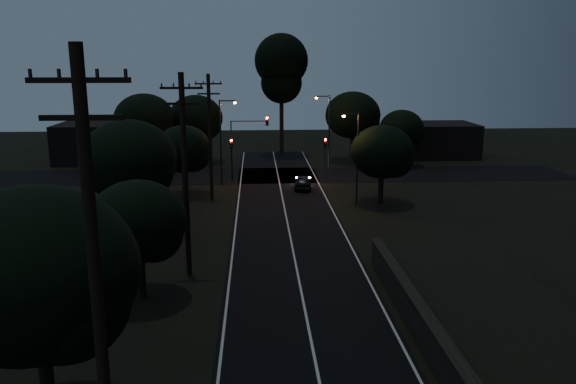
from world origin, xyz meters
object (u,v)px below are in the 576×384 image
signal_mast (249,136)px  streetlight_b (327,128)px  signal_left (232,152)px  car (303,182)px  utility_pole_near (97,295)px  streetlight_a (223,136)px  utility_pole_far (210,136)px  signal_right (325,151)px  utility_pole_mid (185,173)px  tall_pine (281,68)px  streetlight_c (356,152)px

signal_mast → streetlight_b: size_ratio=0.78×
signal_left → streetlight_b: streetlight_b is taller
streetlight_b → signal_mast: bearing=-154.0°
signal_left → car: size_ratio=1.09×
signal_left → utility_pole_near: bearing=-91.9°
streetlight_a → streetlight_b: size_ratio=1.00×
utility_pole_near → streetlight_a: bearing=89.0°
streetlight_b → utility_pole_far: bearing=-133.3°
signal_right → signal_mast: bearing=180.0°
utility_pole_mid → streetlight_a: size_ratio=1.38×
utility_pole_mid → signal_mast: bearing=83.0°
streetlight_b → utility_pole_near: bearing=-103.8°
utility_pole_mid → signal_left: 25.19m
utility_pole_mid → streetlight_b: 31.15m
utility_pole_far → signal_mast: size_ratio=1.68×
utility_pole_far → signal_left: bearing=80.1°
signal_right → streetlight_b: bearing=80.0°
utility_pole_mid → tall_pine: tall_pine is taller
signal_left → signal_mast: 2.26m
utility_pole_near → utility_pole_far: 34.01m
utility_pole_far → streetlight_b: size_ratio=1.31×
utility_pole_far → car: utility_pole_far is taller
signal_left → car: signal_left is taller
utility_pole_mid → streetlight_a: bearing=88.3°
tall_pine → streetlight_c: 26.22m
utility_pole_near → car: size_ratio=3.20×
tall_pine → streetlight_c: size_ratio=1.96×
streetlight_c → signal_right: bearing=97.0°
utility_pole_far → tall_pine: (7.00, 23.00, 5.12)m
signal_right → streetlight_b: (0.71, 4.01, 1.80)m
streetlight_c → signal_left: bearing=136.2°
utility_pole_far → tall_pine: size_ratio=0.71×
utility_pole_mid → car: bearing=68.8°
utility_pole_mid → tall_pine: 40.90m
signal_right → signal_left: bearing=180.0°
utility_pole_near → tall_pine: (7.00, 57.00, 4.36)m
streetlight_a → car: streetlight_a is taller
tall_pine → streetlight_c: (4.83, -25.00, -6.26)m
streetlight_b → car: 9.73m
tall_pine → signal_mast: tall_pine is taller
streetlight_c → car: bearing=123.3°
utility_pole_near → streetlight_a: size_ratio=1.50×
signal_left → streetlight_b: size_ratio=0.51×
signal_right → car: 5.41m
utility_pole_mid → signal_right: size_ratio=2.68×
signal_left → signal_mast: size_ratio=0.66×
signal_right → utility_pole_near: bearing=-104.2°
utility_pole_far → streetlight_a: size_ratio=1.31×
utility_pole_near → streetlight_a: (0.69, 40.00, -1.61)m
signal_mast → streetlight_c: streetlight_c is taller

